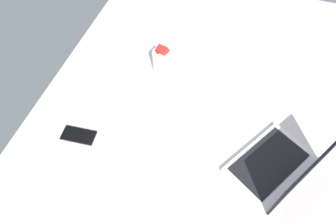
{
  "coord_description": "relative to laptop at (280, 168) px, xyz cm",
  "views": [
    {
      "loc": [
        88.48,
        11.4,
        128.33
      ],
      "look_at": [
        18.66,
        -10.47,
        24.0
      ],
      "focal_mm": 32.57,
      "sensor_mm": 36.0,
      "label": 1
    }
  ],
  "objects": [
    {
      "name": "bed_mattress",
      "position": [
        -29.43,
        -37.26,
        -13.41
      ],
      "size": [
        180.0,
        140.0,
        18.0
      ],
      "primitive_type": "cube",
      "color": "silver",
      "rests_on": "ground"
    },
    {
      "name": "cell_phone",
      "position": [
        8.06,
        -81.12,
        -4.01
      ],
      "size": [
        7.85,
        14.48,
        0.8
      ],
      "primitive_type": "cube",
      "rotation": [
        0.0,
        0.0,
        3.22
      ],
      "color": "black",
      "rests_on": "bed_mattress"
    },
    {
      "name": "snack_cup",
      "position": [
        -38.73,
        -59.43,
        1.57
      ],
      "size": [
        9.0,
        9.0,
        14.41
      ],
      "color": "silver",
      "rests_on": "bed_mattress"
    },
    {
      "name": "laptop",
      "position": [
        0.0,
        0.0,
        0.0
      ],
      "size": [
        40.19,
        37.14,
        23.0
      ],
      "rotation": [
        0.0,
        0.0,
        -0.57
      ],
      "color": "silver",
      "rests_on": "bed_mattress"
    }
  ]
}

